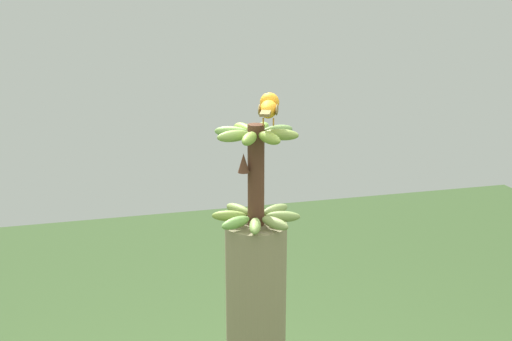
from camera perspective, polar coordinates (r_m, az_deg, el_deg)
The scene contains 2 objects.
banana_bunch at distance 1.89m, azimuth -0.03°, elevation -0.45°, with size 0.28×0.28×0.32m.
perched_bird at distance 1.84m, azimuth 1.21°, elevation 6.03°, with size 0.21×0.10×0.09m.
Camera 1 is at (1.76, -0.46, 2.05)m, focal length 42.58 mm.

